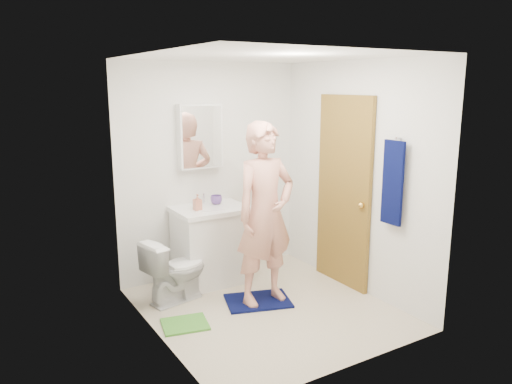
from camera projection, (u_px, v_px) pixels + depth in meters
floor at (267, 309)px, 4.90m from camera, size 2.20×2.40×0.02m
ceiling at (268, 55)px, 4.39m from camera, size 2.20×2.40×0.02m
wall_back at (210, 170)px, 5.65m from camera, size 2.20×0.02×2.40m
wall_front at (357, 218)px, 3.63m from camera, size 2.20×0.02×2.40m
wall_left at (154, 204)px, 4.08m from camera, size 0.02×2.40×2.40m
wall_right at (357, 178)px, 5.21m from camera, size 0.02×2.40×2.40m
vanity_cabinet at (211, 247)px, 5.50m from camera, size 0.75×0.55×0.80m
countertop at (210, 210)px, 5.41m from camera, size 0.79×0.59×0.05m
sink_basin at (210, 208)px, 5.41m from camera, size 0.40×0.40×0.03m
faucet at (203, 199)px, 5.54m from camera, size 0.03×0.03×0.12m
medicine_cabinet at (200, 136)px, 5.43m from camera, size 0.50×0.12×0.70m
mirror_panel at (202, 137)px, 5.38m from camera, size 0.46×0.01×0.66m
door at (344, 192)px, 5.35m from camera, size 0.05×0.80×2.05m
door_knob at (361, 205)px, 5.08m from camera, size 0.07×0.07×0.07m
towel at (393, 183)px, 4.68m from camera, size 0.03×0.24×0.80m
towel_hook at (398, 138)px, 4.61m from camera, size 0.06×0.02×0.02m
toilet at (176, 270)px, 5.02m from camera, size 0.71×0.50×0.66m
bath_mat at (258, 301)px, 5.05m from camera, size 0.74×0.63×0.02m
green_rug at (185, 324)px, 4.56m from camera, size 0.47×0.42×0.02m
soap_dispenser at (197, 202)px, 5.26m from camera, size 0.08×0.08×0.17m
toothbrush_cup at (216, 200)px, 5.53m from camera, size 0.17×0.17×0.10m
man at (265, 214)px, 4.85m from camera, size 0.68×0.47×1.80m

